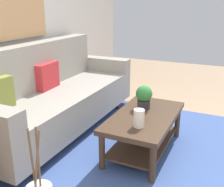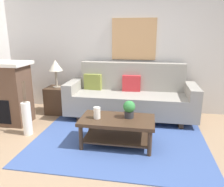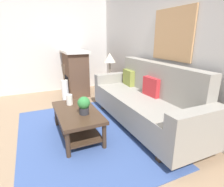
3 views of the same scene
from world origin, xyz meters
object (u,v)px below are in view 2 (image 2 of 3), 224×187
(table_lamp, at_px, (55,67))
(framed_painting, at_px, (134,39))
(throw_pillow_crimson, at_px, (131,83))
(coffee_table, at_px, (117,126))
(tabletop_vase, at_px, (97,113))
(floor_vase, at_px, (27,119))
(potted_plant_tabletop, at_px, (129,109))
(couch, at_px, (131,97))
(fireplace, at_px, (4,93))
(throw_pillow_olive, at_px, (93,82))
(side_table, at_px, (58,100))

(table_lamp, relative_size, framed_painting, 0.63)
(throw_pillow_crimson, bearing_deg, coffee_table, -93.99)
(tabletop_vase, xyz_separation_m, floor_vase, (-1.24, 0.15, -0.24))
(framed_painting, bearing_deg, floor_vase, -136.58)
(tabletop_vase, distance_m, potted_plant_tabletop, 0.48)
(couch, distance_m, table_lamp, 1.65)
(potted_plant_tabletop, bearing_deg, fireplace, 169.26)
(tabletop_vase, bearing_deg, throw_pillow_olive, 106.96)
(tabletop_vase, bearing_deg, coffee_table, 8.07)
(throw_pillow_olive, height_order, table_lamp, table_lamp)
(coffee_table, bearing_deg, throw_pillow_crimson, 86.01)
(potted_plant_tabletop, distance_m, side_table, 2.00)
(throw_pillow_crimson, height_order, framed_painting, framed_painting)
(fireplace, relative_size, framed_painting, 1.28)
(floor_vase, xyz_separation_m, framed_painting, (1.62, 1.54, 1.25))
(couch, bearing_deg, tabletop_vase, -107.62)
(tabletop_vase, xyz_separation_m, side_table, (-1.16, 1.23, -0.24))
(couch, xyz_separation_m, tabletop_vase, (-0.39, -1.22, 0.08))
(fireplace, bearing_deg, throw_pillow_crimson, 18.64)
(potted_plant_tabletop, xyz_separation_m, side_table, (-1.63, 1.12, -0.29))
(coffee_table, distance_m, table_lamp, 2.00)
(coffee_table, height_order, side_table, side_table)
(potted_plant_tabletop, height_order, table_lamp, table_lamp)
(couch, distance_m, fireplace, 2.40)
(tabletop_vase, height_order, potted_plant_tabletop, potted_plant_tabletop)
(couch, xyz_separation_m, coffee_table, (-0.09, -1.18, -0.12))
(framed_painting, bearing_deg, table_lamp, -163.77)
(table_lamp, distance_m, floor_vase, 1.30)
(throw_pillow_olive, bearing_deg, potted_plant_tabletop, -54.58)
(coffee_table, distance_m, floor_vase, 1.54)
(throw_pillow_crimson, bearing_deg, couch, -90.00)
(table_lamp, height_order, fireplace, fireplace)
(floor_vase, bearing_deg, coffee_table, -3.89)
(throw_pillow_olive, height_order, potted_plant_tabletop, throw_pillow_olive)
(throw_pillow_olive, bearing_deg, table_lamp, -171.70)
(throw_pillow_crimson, relative_size, table_lamp, 0.63)
(throw_pillow_olive, distance_m, tabletop_vase, 1.41)
(tabletop_vase, xyz_separation_m, framed_painting, (0.39, 1.68, 1.02))
(coffee_table, bearing_deg, framed_painting, 86.84)
(coffee_table, distance_m, tabletop_vase, 0.36)
(floor_vase, distance_m, framed_painting, 2.56)
(throw_pillow_olive, height_order, coffee_table, throw_pillow_olive)
(throw_pillow_olive, xyz_separation_m, table_lamp, (-0.75, -0.11, 0.31))
(throw_pillow_olive, xyz_separation_m, side_table, (-0.75, -0.11, -0.40))
(coffee_table, relative_size, framed_painting, 1.22)
(couch, relative_size, floor_vase, 4.46)
(couch, bearing_deg, table_lamp, 179.47)
(potted_plant_tabletop, bearing_deg, coffee_table, -157.32)
(couch, distance_m, side_table, 1.56)
(tabletop_vase, relative_size, floor_vase, 0.31)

